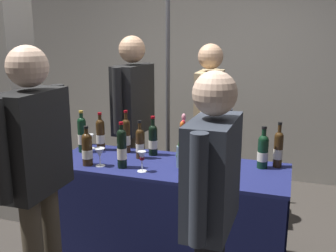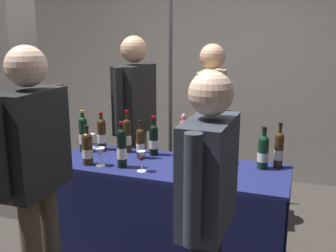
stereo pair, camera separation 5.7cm
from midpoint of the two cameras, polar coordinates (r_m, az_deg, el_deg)
name	(u,v)px [view 1 (the left image)]	position (r m, az deg, el deg)	size (l,w,h in m)	color
back_partition	(223,47)	(4.76, 7.82, 11.59)	(5.72, 0.12, 3.18)	#9E998E
concrete_pillar	(6,64)	(3.86, -23.39, 8.45)	(0.38, 0.38, 2.95)	gray
tasting_table	(168,196)	(2.98, -0.56, -10.39)	(1.77, 0.64, 0.79)	#191E51
featured_wine_bottle	(126,135)	(3.16, -6.75, -1.33)	(0.07, 0.07, 0.35)	#38230F
display_bottle_0	(140,143)	(3.01, -4.74, -2.49)	(0.07, 0.07, 0.30)	#38230F
display_bottle_1	(215,144)	(2.91, 6.43, -2.62)	(0.07, 0.07, 0.35)	black
display_bottle_2	(278,149)	(2.91, 15.58, -3.27)	(0.07, 0.07, 0.34)	#38230F
display_bottle_3	(100,134)	(3.26, -10.53, -1.18)	(0.07, 0.07, 0.32)	#38230F
display_bottle_4	(82,134)	(3.24, -13.18, -1.16)	(0.07, 0.07, 0.35)	black
display_bottle_5	(87,149)	(2.91, -12.51, -3.31)	(0.08, 0.08, 0.30)	#38230F
display_bottle_6	(122,148)	(2.81, -7.47, -3.24)	(0.07, 0.07, 0.34)	black
display_bottle_7	(263,151)	(2.86, 13.41, -3.60)	(0.08, 0.08, 0.31)	black
display_bottle_8	(153,139)	(3.08, -2.77, -1.96)	(0.07, 0.07, 0.32)	black
wine_glass_near_vendor	(90,139)	(3.33, -12.00, -1.84)	(0.07, 0.07, 0.13)	silver
wine_glass_mid	(142,157)	(2.73, -4.51, -4.65)	(0.07, 0.07, 0.15)	silver
wine_glass_near_taster	(100,153)	(2.88, -10.70, -4.02)	(0.08, 0.08, 0.14)	silver
flower_vase	(182,150)	(2.80, 1.53, -3.59)	(0.08, 0.10, 0.40)	slate
brochure_stand	(195,166)	(2.61, 3.45, -6.01)	(0.16, 0.01, 0.17)	silver
vendor_presenter	(209,116)	(3.55, 5.68, 1.46)	(0.24, 0.62, 1.66)	#4C4233
vendor_assistant	(133,111)	(3.52, -5.64, 2.17)	(0.25, 0.63, 1.73)	#4C4233
taster_foreground_right	(212,196)	(1.97, 5.72, -10.34)	(0.22, 0.63, 1.58)	black
taster_foreground_left	(36,162)	(2.36, -19.78, -5.09)	(0.23, 0.62, 1.69)	#4C4233
booth_signpost	(168,71)	(3.91, -0.44, 8.22)	(0.46, 0.04, 2.28)	#47474C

